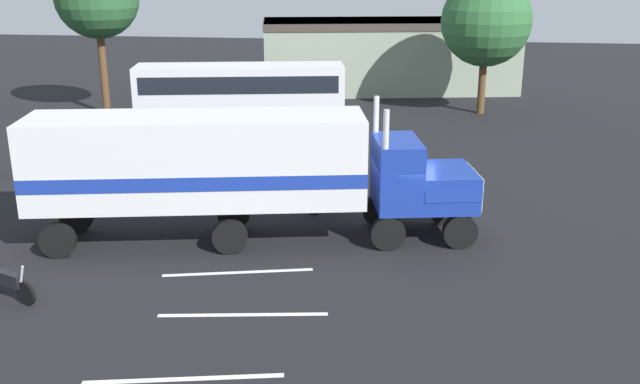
{
  "coord_description": "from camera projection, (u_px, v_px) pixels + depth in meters",
  "views": [
    {
      "loc": [
        0.59,
        -22.38,
        8.81
      ],
      "look_at": [
        -2.42,
        -0.45,
        1.6
      ],
      "focal_mm": 40.5,
      "sensor_mm": 36.0,
      "label": 1
    }
  ],
  "objects": [
    {
      "name": "parked_bus",
      "position": [
        240.0,
        90.0,
        38.51
      ],
      "size": [
        11.29,
        4.62,
        3.4
      ],
      "color": "silver",
      "rests_on": "ground_plane"
    },
    {
      "name": "motorcycle",
      "position": [
        7.0,
        282.0,
        19.4
      ],
      "size": [
        1.99,
        0.88,
        1.12
      ],
      "color": "black",
      "rests_on": "ground_plane"
    },
    {
      "name": "person_bystander",
      "position": [
        314.0,
        190.0,
        25.73
      ],
      "size": [
        0.34,
        0.45,
        1.63
      ],
      "color": "black",
      "rests_on": "ground_plane"
    },
    {
      "name": "building_backdrop",
      "position": [
        389.0,
        53.0,
        49.44
      ],
      "size": [
        17.92,
        9.32,
        4.79
      ],
      "color": "gray",
      "rests_on": "ground_plane"
    },
    {
      "name": "lane_stripe_far",
      "position": [
        184.0,
        379.0,
        15.81
      ],
      "size": [
        4.34,
        1.06,
        0.01
      ],
      "primitive_type": "cube",
      "rotation": [
        0.0,
        0.0,
        0.21
      ],
      "color": "silver",
      "rests_on": "ground_plane"
    },
    {
      "name": "lane_stripe_near",
      "position": [
        238.0,
        272.0,
        21.16
      ],
      "size": [
        4.31,
        1.2,
        0.01
      ],
      "primitive_type": "cube",
      "rotation": [
        0.0,
        0.0,
        0.24
      ],
      "color": "silver",
      "rests_on": "ground_plane"
    },
    {
      "name": "parked_car",
      "position": [
        76.0,
        151.0,
        31.23
      ],
      "size": [
        4.75,
        3.19,
        1.57
      ],
      "color": "black",
      "rests_on": "ground_plane"
    },
    {
      "name": "lane_stripe_mid",
      "position": [
        243.0,
        315.0,
        18.65
      ],
      "size": [
        4.37,
        0.85,
        0.01
      ],
      "primitive_type": "cube",
      "rotation": [
        0.0,
        0.0,
        0.16
      ],
      "color": "silver",
      "rests_on": "ground_plane"
    },
    {
      "name": "ground_plane",
      "position": [
        394.0,
        237.0,
        23.89
      ],
      "size": [
        120.0,
        120.0,
        0.0
      ],
      "primitive_type": "plane",
      "color": "black"
    },
    {
      "name": "semi_truck",
      "position": [
        233.0,
        166.0,
        22.84
      ],
      "size": [
        14.37,
        5.36,
        4.5
      ],
      "color": "#193399",
      "rests_on": "ground_plane"
    },
    {
      "name": "tree_center",
      "position": [
        486.0,
        21.0,
        41.2
      ],
      "size": [
        5.17,
        5.17,
        7.94
      ],
      "color": "brown",
      "rests_on": "ground_plane"
    }
  ]
}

